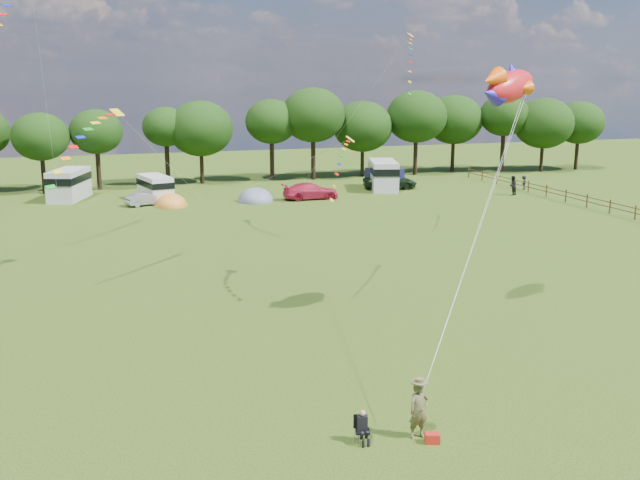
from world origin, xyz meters
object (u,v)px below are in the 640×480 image
object	(u,v)px
camp_chair	(362,423)
walker_a	(513,186)
car_c	(311,191)
campervan_d	(383,174)
car_d	(390,181)
kite_flyer	(419,410)
campervan_c	(155,187)
fish_kite	(507,86)
tent_greyblue	(256,201)
walker_b	(524,183)
tent_orange	(171,206)
car_b	(146,199)
campervan_b	(69,183)

from	to	relation	value
camp_chair	walker_a	bearing A→B (deg)	69.10
car_c	campervan_d	size ratio (longest dim) A/B	0.78
car_d	campervan_d	size ratio (longest dim) A/B	0.86
kite_flyer	car_c	bearing A→B (deg)	71.77
car_c	campervan_c	xyz separation A→B (m)	(-14.14, 3.43, 0.52)
car_c	fish_kite	bearing A→B (deg)	176.61
car_d	tent_greyblue	world-z (taller)	car_d
tent_greyblue	walker_b	xyz separation A→B (m)	(27.96, -1.39, 0.71)
car_c	tent_orange	size ratio (longest dim) A/B	1.59
car_b	car_d	xyz separation A→B (m)	(25.02, 2.52, 0.18)
campervan_b	fish_kite	bearing A→B (deg)	-136.89
fish_kite	tent_orange	bearing A→B (deg)	80.34
campervan_b	tent_greyblue	world-z (taller)	campervan_b
car_c	walker_b	distance (m)	22.72
car_b	campervan_d	size ratio (longest dim) A/B	0.52
campervan_b	walker_b	xyz separation A→B (m)	(44.52, -7.83, -0.81)
campervan_d	car_b	bearing A→B (deg)	111.48
walker_a	car_b	bearing A→B (deg)	-34.85
tent_orange	kite_flyer	world-z (taller)	kite_flyer
car_b	campervan_d	distance (m)	24.27
car_c	tent_orange	xyz separation A→B (m)	(-13.08, 0.14, -0.75)
tent_greyblue	walker_a	distance (m)	25.21
camp_chair	campervan_b	bearing A→B (deg)	117.35
campervan_b	camp_chair	xyz separation A→B (m)	(9.72, -51.73, -0.88)
car_c	campervan_d	xyz separation A→B (m)	(8.93, 3.57, 0.83)
camp_chair	fish_kite	distance (m)	17.14
campervan_d	kite_flyer	distance (m)	52.44
car_d	camp_chair	xyz separation A→B (m)	(-21.91, -48.72, -0.11)
car_b	campervan_b	size ratio (longest dim) A/B	0.53
car_d	campervan_c	distance (m)	23.96
car_b	campervan_c	world-z (taller)	campervan_c
campervan_c	tent_orange	distance (m)	3.68
car_d	campervan_b	distance (m)	31.79
walker_a	tent_orange	bearing A→B (deg)	-33.45
camp_chair	walker_a	size ratio (longest dim) A/B	0.58
tent_greyblue	car_c	bearing A→B (deg)	-3.88
car_d	fish_kite	bearing A→B (deg)	173.37
car_d	tent_greyblue	size ratio (longest dim) A/B	1.50
camp_chair	car_b	bearing A→B (deg)	110.55
tent_orange	walker_b	distance (m)	35.80
campervan_c	tent_greyblue	size ratio (longest dim) A/B	1.39
car_c	tent_greyblue	world-z (taller)	car_c
campervan_b	camp_chair	world-z (taller)	campervan_b
tent_greyblue	walker_b	world-z (taller)	walker_b
fish_kite	kite_flyer	bearing A→B (deg)	-158.96
campervan_b	campervan_c	xyz separation A→B (m)	(7.68, -3.36, -0.25)
car_d	tent_orange	distance (m)	23.19
car_d	campervan_b	size ratio (longest dim) A/B	0.89
car_c	campervan_c	distance (m)	14.56
car_b	campervan_d	bearing A→B (deg)	-104.65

